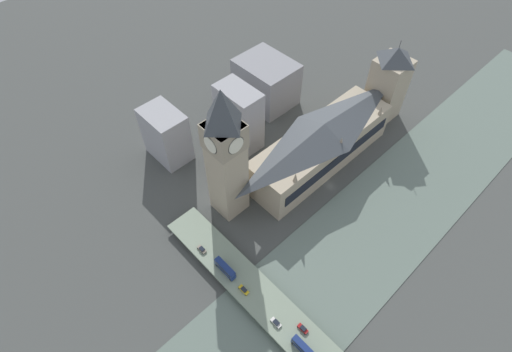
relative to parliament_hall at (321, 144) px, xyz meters
name	(u,v)px	position (x,y,z in m)	size (l,w,h in m)	color
ground_plane	(330,186)	(-14.78, 8.00, -13.40)	(600.00, 600.00, 0.00)	#424442
river_water	(380,223)	(-44.98, 8.00, -13.25)	(48.40, 360.00, 0.30)	slate
parliament_hall	(321,144)	(0.00, 0.00, 0.00)	(24.02, 83.07, 26.98)	tan
clock_tower	(226,153)	(10.57, 52.14, 23.79)	(14.45, 14.45, 69.74)	tan
victoria_tower	(388,83)	(0.06, -53.90, 8.59)	(16.73, 16.73, 47.98)	tan
road_bridge	(281,318)	(-44.98, 74.35, -10.21)	(128.80, 15.21, 4.03)	#5D6A59
double_decker_bus_mid	(225,268)	(-15.53, 77.28, -6.58)	(10.80, 2.62, 5.06)	navy
double_decker_bus_rear	(304,349)	(-59.12, 77.17, -6.73)	(10.85, 2.57, 4.79)	navy
car_northbound_lead	(244,290)	(-26.97, 77.39, -8.67)	(4.79, 1.88, 1.40)	gold
car_northbound_mid	(303,329)	(-53.63, 71.60, -8.61)	(4.37, 1.84, 1.51)	maroon
car_northbound_tail	(202,249)	(-0.99, 78.14, -8.64)	(4.57, 1.89, 1.45)	slate
car_southbound_mid	(276,323)	(-45.09, 77.31, -8.67)	(4.60, 1.93, 1.39)	silver
city_block_west	(239,117)	(39.22, 19.77, 4.22)	(23.82, 14.05, 35.24)	#939399
city_block_center	(166,135)	(57.82, 53.03, 0.93)	(22.86, 15.73, 28.66)	#939399
city_block_east	(266,82)	(54.49, -14.91, -0.20)	(32.40, 25.82, 26.40)	gray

